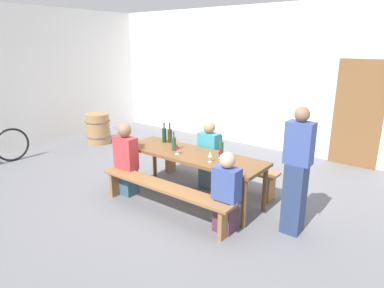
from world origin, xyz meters
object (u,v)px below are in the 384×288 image
Objects in this scene: tasting_table at (192,158)px; wine_glass_0 at (210,155)px; bench_far at (215,165)px; seated_guest_far_0 at (209,156)px; wine_barrel at (98,128)px; wine_glass_1 at (221,151)px; seated_guest_near_0 at (126,161)px; wooden_door at (358,114)px; seated_guest_near_1 at (226,194)px; wine_bottle_3 at (164,135)px; standing_host at (297,174)px; wine_glass_2 at (177,147)px; wine_bottle_0 at (174,143)px; bench_near at (164,191)px; wine_bottle_2 at (221,148)px; wine_bottle_1 at (170,135)px.

wine_glass_0 is at bearing -19.34° from tasting_table.
bench_far is 1.95× the size of seated_guest_far_0.
wine_glass_0 is at bearing -16.28° from wine_barrel.
wine_glass_1 is 0.14× the size of seated_guest_near_0.
wooden_door is at bearing -34.94° from seated_guest_near_0.
wine_bottle_3 is at bearing 67.17° from seated_guest_near_1.
wine_bottle_3 is 0.20× the size of standing_host.
wine_glass_0 is 0.96× the size of wine_glass_2.
wooden_door is 12.36× the size of wine_glass_1.
wine_bottle_0 is at bearing -121.28° from wooden_door.
bench_near is 1.07m from wine_bottle_2.
seated_guest_far_0 reaches higher than wine_glass_0.
wine_bottle_3 is 2.41m from standing_host.
wine_bottle_0 reaches higher than wine_glass_2.
bench_near is at bearing 98.97° from seated_guest_near_1.
seated_guest_near_0 is at bearing -156.81° from wine_glass_2.
wine_glass_0 is at bearing 2.10° from wine_glass_2.
wine_bottle_1 is 0.31× the size of seated_guest_near_1.
wine_glass_0 is at bearing 54.58° from seated_guest_near_1.
wine_barrel is (-3.41, 1.12, -0.49)m from wine_bottle_0.
wine_glass_2 is (-0.56, -0.37, 0.00)m from wine_bottle_2.
wine_bottle_2 is at bearing 95.69° from wine_glass_0.
wine_bottle_3 is 0.84m from seated_guest_far_0.
wine_barrel is at bearing 173.92° from bench_far.
standing_host is (2.32, -0.25, -0.06)m from wine_bottle_1.
seated_guest_near_0 is at bearing -124.94° from wooden_door.
seated_guest_near_0 is (-1.35, -0.70, -0.30)m from wine_bottle_2.
seated_guest_far_0 is (-0.04, -0.15, 0.19)m from bench_far.
wine_bottle_0 is at bearing -172.15° from wine_glass_1.
wooden_door is 3.81m from wine_bottle_3.
wine_glass_1 is 0.81m from seated_guest_near_1.
wooden_door is 6.22× the size of wine_bottle_1.
wooden_door reaches higher than standing_host.
tasting_table is 3.89m from wine_barrel.
standing_host reaches higher than wine_glass_2.
bench_near is 7.19× the size of wine_bottle_2.
seated_guest_near_1 is at bearing -17.04° from wine_glass_2.
wine_bottle_1 is (-0.67, 0.92, 0.51)m from bench_near.
seated_guest_near_0 is at bearing 170.90° from bench_near.
wine_bottle_3 is at bearing -148.29° from bench_far.
wine_bottle_2 is 0.64m from seated_guest_far_0.
wine_glass_0 is (0.45, 0.51, 0.50)m from bench_near.
seated_guest_near_1 is at bearing -22.83° from wine_bottle_3.
wine_bottle_0 is 0.18× the size of standing_host.
wine_bottle_0 is 0.89× the size of wine_bottle_3.
wine_barrel is at bearing 71.36° from seated_guest_near_1.
wine_glass_1 is at bearing 48.71° from seated_guest_far_0.
wine_bottle_3 is (-0.75, -0.46, 0.52)m from bench_far.
wine_bottle_0 is 1.92× the size of wine_glass_0.
wine_glass_2 reaches higher than bench_near.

